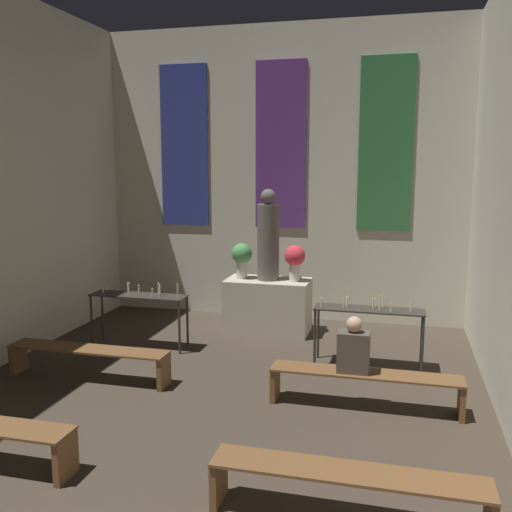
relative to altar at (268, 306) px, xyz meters
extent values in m
cube|color=beige|center=(0.00, 1.03, 2.13)|extent=(6.65, 0.12, 5.14)
cube|color=navy|center=(-1.79, 0.95, 2.65)|extent=(0.90, 0.03, 2.88)
cube|color=#60337F|center=(0.00, 0.95, 2.65)|extent=(0.90, 0.03, 2.88)
cube|color=#33723F|center=(1.79, 0.95, 2.65)|extent=(0.90, 0.03, 2.88)
cube|color=#BCB29E|center=(0.00, 0.00, 0.00)|extent=(1.37, 0.73, 0.88)
cylinder|color=#5B5651|center=(0.00, 0.00, 1.06)|extent=(0.36, 0.36, 1.24)
sphere|color=#5B5651|center=(0.00, 0.00, 1.80)|extent=(0.25, 0.25, 0.25)
cylinder|color=beige|center=(-0.45, 0.00, 0.59)|extent=(0.18, 0.18, 0.30)
sphere|color=#4C9351|center=(-0.45, 0.00, 0.86)|extent=(0.34, 0.34, 0.34)
cylinder|color=beige|center=(0.45, 0.00, 0.59)|extent=(0.18, 0.18, 0.30)
sphere|color=#DB3342|center=(0.45, 0.00, 0.86)|extent=(0.34, 0.34, 0.34)
cube|color=#332D28|center=(-1.71, -1.27, 0.36)|extent=(1.49, 0.38, 0.02)
cylinder|color=#332D28|center=(-2.43, -1.43, -0.04)|extent=(0.04, 0.04, 0.79)
cylinder|color=#332D28|center=(-1.00, -1.43, -0.04)|extent=(0.04, 0.04, 0.79)
cylinder|color=#332D28|center=(-2.43, -1.11, -0.04)|extent=(0.04, 0.04, 0.79)
cylinder|color=#332D28|center=(-1.00, -1.11, -0.04)|extent=(0.04, 0.04, 0.79)
cylinder|color=silver|center=(-2.32, -1.11, 0.43)|extent=(0.02, 0.02, 0.11)
sphere|color=#F9CC4C|center=(-2.32, -1.11, 0.50)|extent=(0.02, 0.02, 0.02)
cylinder|color=silver|center=(-1.09, -1.24, 0.46)|extent=(0.02, 0.02, 0.18)
sphere|color=#F9CC4C|center=(-1.09, -1.24, 0.56)|extent=(0.02, 0.02, 0.02)
cylinder|color=silver|center=(-1.40, -1.25, 0.46)|extent=(0.02, 0.02, 0.18)
sphere|color=#F9CC4C|center=(-1.40, -1.25, 0.56)|extent=(0.02, 0.02, 0.02)
cylinder|color=silver|center=(-1.95, -1.12, 0.43)|extent=(0.02, 0.02, 0.12)
sphere|color=#F9CC4C|center=(-1.95, -1.12, 0.50)|extent=(0.02, 0.02, 0.02)
cylinder|color=silver|center=(-1.46, -1.33, 0.43)|extent=(0.02, 0.02, 0.10)
sphere|color=#F9CC4C|center=(-1.46, -1.33, 0.49)|extent=(0.02, 0.02, 0.02)
cylinder|color=silver|center=(-2.38, -1.14, 0.45)|extent=(0.02, 0.02, 0.15)
sphere|color=#F9CC4C|center=(-2.38, -1.14, 0.54)|extent=(0.02, 0.02, 0.02)
cylinder|color=silver|center=(-1.97, -1.11, 0.43)|extent=(0.02, 0.02, 0.12)
sphere|color=#F9CC4C|center=(-1.97, -1.11, 0.50)|extent=(0.02, 0.02, 0.02)
cylinder|color=silver|center=(-2.29, -1.29, 0.46)|extent=(0.02, 0.02, 0.17)
sphere|color=#F9CC4C|center=(-2.29, -1.29, 0.56)|extent=(0.02, 0.02, 0.02)
cylinder|color=silver|center=(-1.41, -1.16, 0.44)|extent=(0.02, 0.02, 0.13)
sphere|color=#F9CC4C|center=(-1.41, -1.16, 0.52)|extent=(0.02, 0.02, 0.02)
cylinder|color=silver|center=(-1.77, -1.14, 0.42)|extent=(0.02, 0.02, 0.10)
sphere|color=#F9CC4C|center=(-1.77, -1.14, 0.48)|extent=(0.02, 0.02, 0.02)
cube|color=#332D28|center=(1.71, -1.27, 0.36)|extent=(1.49, 0.38, 0.02)
cylinder|color=#332D28|center=(1.00, -1.43, -0.04)|extent=(0.04, 0.04, 0.79)
cylinder|color=#332D28|center=(2.43, -1.43, -0.04)|extent=(0.04, 0.04, 0.79)
cylinder|color=#332D28|center=(1.00, -1.11, -0.04)|extent=(0.04, 0.04, 0.79)
cylinder|color=#332D28|center=(2.43, -1.11, -0.04)|extent=(0.04, 0.04, 0.79)
cylinder|color=silver|center=(1.76, -1.25, 0.43)|extent=(0.02, 0.02, 0.12)
sphere|color=#F9CC4C|center=(1.76, -1.25, 0.50)|extent=(0.02, 0.02, 0.02)
cylinder|color=silver|center=(1.85, -1.31, 0.46)|extent=(0.02, 0.02, 0.18)
sphere|color=#F9CC4C|center=(1.85, -1.31, 0.56)|extent=(0.02, 0.02, 0.02)
cylinder|color=silver|center=(2.26, -1.27, 0.42)|extent=(0.02, 0.02, 0.10)
sphere|color=#F9CC4C|center=(2.26, -1.27, 0.48)|extent=(0.02, 0.02, 0.02)
cylinder|color=silver|center=(2.00, -1.36, 0.42)|extent=(0.02, 0.02, 0.09)
sphere|color=#F9CC4C|center=(2.00, -1.36, 0.48)|extent=(0.02, 0.02, 0.02)
cylinder|color=silver|center=(1.40, -1.19, 0.43)|extent=(0.02, 0.02, 0.12)
sphere|color=#F9CC4C|center=(1.40, -1.19, 0.50)|extent=(0.02, 0.02, 0.02)
cylinder|color=silver|center=(1.89, -1.12, 0.46)|extent=(0.02, 0.02, 0.16)
sphere|color=#F9CC4C|center=(1.89, -1.12, 0.55)|extent=(0.02, 0.02, 0.02)
cylinder|color=silver|center=(1.79, -1.16, 0.43)|extent=(0.02, 0.02, 0.11)
sphere|color=#F9CC4C|center=(1.79, -1.16, 0.49)|extent=(0.02, 0.02, 0.02)
cylinder|color=silver|center=(1.41, -1.25, 0.43)|extent=(0.02, 0.02, 0.11)
sphere|color=#F9CC4C|center=(1.41, -1.25, 0.50)|extent=(0.02, 0.02, 0.02)
cylinder|color=silver|center=(1.37, -1.34, 0.43)|extent=(0.02, 0.02, 0.11)
sphere|color=#F9CC4C|center=(1.37, -1.34, 0.50)|extent=(0.02, 0.02, 0.02)
cylinder|color=silver|center=(1.06, -1.30, 0.42)|extent=(0.02, 0.02, 0.10)
sphere|color=#F9CC4C|center=(1.06, -1.30, 0.48)|extent=(0.02, 0.02, 0.02)
cube|color=brown|center=(-0.71, -4.84, -0.24)|extent=(0.06, 0.32, 0.40)
cube|color=brown|center=(1.76, -4.84, -0.03)|extent=(2.16, 0.36, 0.03)
cube|color=brown|center=(0.71, -4.84, -0.24)|extent=(0.06, 0.32, 0.40)
cube|color=brown|center=(-1.76, -2.67, -0.03)|extent=(2.16, 0.36, 0.03)
cube|color=brown|center=(-2.81, -2.67, -0.24)|extent=(0.06, 0.32, 0.40)
cube|color=brown|center=(-0.71, -2.67, -0.24)|extent=(0.06, 0.32, 0.40)
cube|color=brown|center=(1.76, -2.67, -0.03)|extent=(2.16, 0.36, 0.03)
cube|color=brown|center=(0.71, -2.67, -0.24)|extent=(0.06, 0.32, 0.40)
cube|color=brown|center=(2.81, -2.67, -0.24)|extent=(0.06, 0.32, 0.40)
cube|color=#4C4238|center=(1.62, -2.67, 0.22)|extent=(0.36, 0.24, 0.46)
sphere|color=tan|center=(1.62, -2.67, 0.54)|extent=(0.18, 0.18, 0.18)
camera|label=1|loc=(2.08, -8.97, 2.33)|focal=40.00mm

